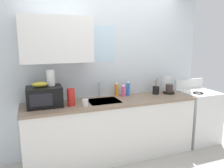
% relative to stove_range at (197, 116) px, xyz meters
% --- Properties ---
extents(kitchen_wall_assembly, '(3.35, 0.42, 2.50)m').
position_rel_stove_range_xyz_m(kitchen_wall_assembly, '(-1.77, 0.31, 0.89)').
color(kitchen_wall_assembly, silver).
rests_on(kitchen_wall_assembly, ground).
extents(counter_unit, '(2.58, 0.63, 0.90)m').
position_rel_stove_range_xyz_m(counter_unit, '(-1.64, -0.00, -0.00)').
color(counter_unit, white).
rests_on(counter_unit, ground).
extents(sink_faucet, '(0.03, 0.03, 0.24)m').
position_rel_stove_range_xyz_m(sink_faucet, '(-1.75, 0.24, 0.56)').
color(sink_faucet, '#B2B5BA').
rests_on(sink_faucet, counter_unit).
extents(stove_range, '(0.60, 0.60, 1.08)m').
position_rel_stove_range_xyz_m(stove_range, '(0.00, 0.00, 0.00)').
color(stove_range, white).
rests_on(stove_range, ground).
extents(microwave, '(0.46, 0.35, 0.27)m').
position_rel_stove_range_xyz_m(microwave, '(-2.59, 0.04, 0.58)').
color(microwave, black).
rests_on(microwave, counter_unit).
extents(banana_bunch, '(0.20, 0.11, 0.07)m').
position_rel_stove_range_xyz_m(banana_bunch, '(-2.64, 0.05, 0.75)').
color(banana_bunch, gold).
rests_on(banana_bunch, microwave).
extents(paper_towel_roll, '(0.11, 0.11, 0.22)m').
position_rel_stove_range_xyz_m(paper_towel_roll, '(-2.49, 0.10, 0.82)').
color(paper_towel_roll, white).
rests_on(paper_towel_roll, microwave).
extents(coffee_maker, '(0.19, 0.21, 0.28)m').
position_rel_stove_range_xyz_m(coffee_maker, '(-0.58, 0.10, 0.55)').
color(coffee_maker, black).
rests_on(coffee_maker, counter_unit).
extents(dish_soap_bottle_orange, '(0.06, 0.06, 0.23)m').
position_rel_stove_range_xyz_m(dish_soap_bottle_orange, '(-1.47, 0.21, 0.55)').
color(dish_soap_bottle_orange, orange).
rests_on(dish_soap_bottle_orange, counter_unit).
extents(dish_soap_bottle_pink, '(0.06, 0.06, 0.20)m').
position_rel_stove_range_xyz_m(dish_soap_bottle_pink, '(-1.38, 0.17, 0.53)').
color(dish_soap_bottle_pink, '#E55999').
rests_on(dish_soap_bottle_pink, counter_unit).
extents(dish_soap_bottle_blue, '(0.06, 0.06, 0.25)m').
position_rel_stove_range_xyz_m(dish_soap_bottle_blue, '(-1.29, 0.18, 0.56)').
color(dish_soap_bottle_blue, blue).
rests_on(dish_soap_bottle_blue, counter_unit).
extents(cereal_canister, '(0.10, 0.10, 0.24)m').
position_rel_stove_range_xyz_m(cereal_canister, '(-2.25, -0.05, 0.56)').
color(cereal_canister, red).
rests_on(cereal_canister, counter_unit).
extents(mug_white, '(0.08, 0.08, 0.09)m').
position_rel_stove_range_xyz_m(mug_white, '(-2.07, -0.14, 0.49)').
color(mug_white, white).
rests_on(mug_white, counter_unit).
extents(utensil_crock, '(0.11, 0.11, 0.27)m').
position_rel_stove_range_xyz_m(utensil_crock, '(-0.81, 0.12, 0.51)').
color(utensil_crock, black).
rests_on(utensil_crock, counter_unit).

